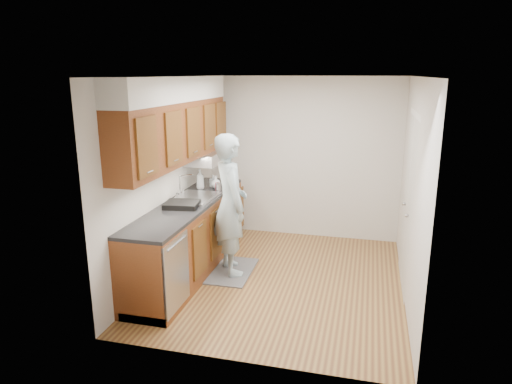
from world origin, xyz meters
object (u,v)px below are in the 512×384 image
at_px(soap_bottle_a, 200,179).
at_px(person, 230,195).
at_px(soap_bottle_c, 216,182).
at_px(dish_rack, 182,204).
at_px(steel_can, 218,187).
at_px(soap_bottle_b, 213,181).
at_px(soda_can, 217,186).

bearing_deg(soap_bottle_a, person, -43.75).
height_order(soap_bottle_c, dish_rack, soap_bottle_c).
height_order(soap_bottle_a, soap_bottle_c, soap_bottle_a).
bearing_deg(steel_can, person, -57.16).
distance_m(soap_bottle_b, dish_rack, 1.08).
relative_size(steel_can, dish_rack, 0.30).
height_order(soap_bottle_c, soda_can, soap_bottle_c).
bearing_deg(soap_bottle_b, person, -57.07).
distance_m(person, soap_bottle_c, 0.83).
distance_m(steel_can, dish_rack, 0.85).
height_order(soda_can, steel_can, steel_can).
distance_m(soap_bottle_b, soap_bottle_c, 0.08).
height_order(soap_bottle_b, soap_bottle_c, soap_bottle_c).
height_order(person, soap_bottle_c, person).
distance_m(person, soda_can, 0.69).
xyz_separation_m(person, soap_bottle_b, (-0.49, 0.76, -0.01)).
bearing_deg(person, soap_bottle_a, 13.28).
xyz_separation_m(steel_can, dish_rack, (-0.19, -0.83, -0.03)).
distance_m(soap_bottle_c, soda_can, 0.14).
bearing_deg(soda_can, steel_can, -61.36).
relative_size(person, soap_bottle_a, 7.13).
relative_size(soap_bottle_a, steel_can, 2.40).
xyz_separation_m(soda_can, steel_can, (0.03, -0.06, 0.01)).
relative_size(soap_bottle_a, soda_can, 2.62).
bearing_deg(soap_bottle_a, soda_can, -4.76).
height_order(soap_bottle_a, soda_can, soap_bottle_a).
relative_size(soap_bottle_a, dish_rack, 0.71).
xyz_separation_m(soda_can, dish_rack, (-0.16, -0.89, -0.02)).
height_order(soap_bottle_b, soda_can, soap_bottle_b).
xyz_separation_m(soap_bottle_c, steel_can, (0.10, -0.18, -0.03)).
distance_m(soap_bottle_a, soap_bottle_c, 0.23).
height_order(soap_bottle_b, steel_can, soap_bottle_b).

